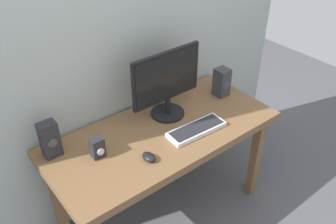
# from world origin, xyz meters

# --- Properties ---
(ground_plane) EXTENTS (6.00, 6.00, 0.00)m
(ground_plane) POSITION_xyz_m (0.00, 0.00, 0.00)
(ground_plane) COLOR #4C4C51
(desk) EXTENTS (1.42, 0.65, 0.73)m
(desk) POSITION_xyz_m (0.00, 0.00, 0.64)
(desk) COLOR brown
(desk) RESTS_ON ground_plane
(monitor) EXTENTS (0.49, 0.21, 0.43)m
(monitor) POSITION_xyz_m (0.13, 0.13, 0.96)
(monitor) COLOR black
(monitor) RESTS_ON desk
(keyboard_primary) EXTENTS (0.38, 0.15, 0.03)m
(keyboard_primary) POSITION_xyz_m (0.15, -0.13, 0.75)
(keyboard_primary) COLOR silver
(keyboard_primary) RESTS_ON desk
(mouse) EXTENTS (0.06, 0.09, 0.04)m
(mouse) POSITION_xyz_m (-0.22, -0.16, 0.75)
(mouse) COLOR black
(mouse) RESTS_ON desk
(speaker_right) EXTENTS (0.09, 0.10, 0.20)m
(speaker_right) POSITION_xyz_m (0.56, 0.08, 0.83)
(speaker_right) COLOR #333338
(speaker_right) RESTS_ON desk
(speaker_left) EXTENTS (0.10, 0.08, 0.21)m
(speaker_left) POSITION_xyz_m (-0.61, 0.21, 0.84)
(speaker_left) COLOR #232328
(speaker_left) RESTS_ON desk
(audio_controller) EXTENTS (0.07, 0.07, 0.12)m
(audio_controller) POSITION_xyz_m (-0.42, 0.04, 0.79)
(audio_controller) COLOR #232328
(audio_controller) RESTS_ON desk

